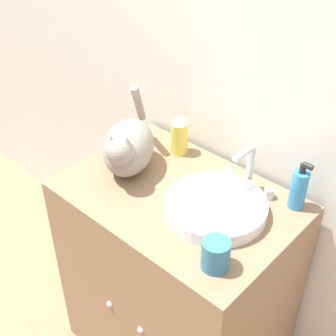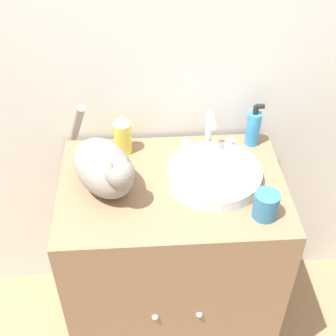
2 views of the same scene
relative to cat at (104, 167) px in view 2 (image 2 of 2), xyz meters
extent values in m
cube|color=silver|center=(0.22, 0.32, 0.33)|extent=(6.00, 0.05, 2.50)
cube|color=#8C6B4C|center=(0.22, 0.01, -0.51)|extent=(0.77, 0.53, 0.83)
sphere|color=silver|center=(0.14, -0.26, -0.47)|extent=(0.02, 0.02, 0.02)
sphere|color=silver|center=(0.30, -0.26, -0.47)|extent=(0.02, 0.02, 0.02)
cylinder|color=white|center=(0.36, 0.02, -0.07)|extent=(0.32, 0.32, 0.04)
cylinder|color=silver|center=(0.36, 0.20, -0.02)|extent=(0.02, 0.02, 0.16)
cylinder|color=silver|center=(0.36, 0.15, 0.06)|extent=(0.02, 0.09, 0.02)
cylinder|color=white|center=(0.28, 0.20, -0.08)|extent=(0.03, 0.03, 0.03)
cylinder|color=white|center=(0.44, 0.20, -0.08)|extent=(0.03, 0.03, 0.03)
ellipsoid|color=gray|center=(0.00, 0.01, -0.01)|extent=(0.28, 0.30, 0.18)
sphere|color=gray|center=(0.05, -0.08, 0.05)|extent=(0.13, 0.13, 0.09)
cone|color=gray|center=(0.03, -0.10, 0.08)|extent=(0.05, 0.05, 0.04)
cone|color=gray|center=(0.07, -0.07, 0.08)|extent=(0.05, 0.05, 0.04)
cylinder|color=gray|center=(-0.09, 0.14, 0.08)|extent=(0.09, 0.12, 0.19)
cylinder|color=#338CCC|center=(0.53, 0.22, -0.03)|extent=(0.05, 0.05, 0.13)
cylinder|color=black|center=(0.53, 0.22, 0.05)|extent=(0.02, 0.02, 0.03)
cylinder|color=black|center=(0.54, 0.22, 0.07)|extent=(0.03, 0.02, 0.02)
cylinder|color=#EADB4C|center=(0.05, 0.20, -0.03)|extent=(0.06, 0.06, 0.12)
cone|color=white|center=(0.05, 0.20, 0.04)|extent=(0.06, 0.06, 0.04)
cylinder|color=teal|center=(0.49, -0.15, -0.05)|extent=(0.08, 0.08, 0.09)
camera|label=1|loc=(0.99, -0.88, 0.87)|focal=50.00mm
camera|label=2|loc=(0.13, -1.14, 0.97)|focal=50.00mm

